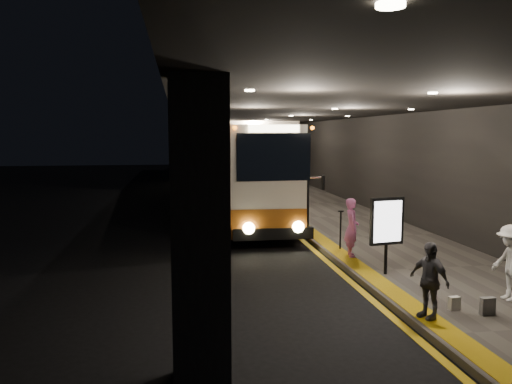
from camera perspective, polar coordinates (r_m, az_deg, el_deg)
ground at (r=15.48m, az=-2.03°, el=-6.84°), size 90.00×90.00×0.00m
lane_line_white at (r=20.27m, az=-8.79°, el=-3.67°), size 0.12×50.00×0.01m
kerb_stripe_yellow at (r=20.68m, az=2.80°, el=-3.39°), size 0.18×50.00×0.01m
sidewalk at (r=21.28m, az=9.15°, el=-2.99°), size 4.50×50.00×0.15m
tactile_strip at (r=20.76m, az=4.15°, el=-2.94°), size 0.50×50.00×0.01m
terminal_wall at (r=21.80m, az=14.95°, el=4.83°), size 0.10×50.00×6.00m
support_columns at (r=19.00m, az=-8.00°, el=2.33°), size 0.80×24.80×4.40m
canopy at (r=20.42m, az=3.29°, el=9.42°), size 9.00×50.00×0.40m
coach_main at (r=21.15m, az=-1.11°, el=1.93°), size 3.08×12.58×3.89m
coach_second at (r=30.35m, az=-3.51°, el=3.09°), size 3.18×11.63×3.61m
coach_third at (r=44.01m, az=-5.40°, el=4.29°), size 2.99×12.16×3.79m
passenger_boarding at (r=14.37m, az=10.88°, el=-4.00°), size 0.48×0.66×1.66m
passenger_waiting_white at (r=11.72m, az=27.07°, el=-7.22°), size 0.48×1.03×1.59m
passenger_waiting_grey at (r=10.03m, az=19.17°, el=-9.49°), size 0.74×0.96×1.47m
bag_polka at (r=10.78m, az=24.94°, el=-11.74°), size 0.29×0.14×0.34m
bag_plain at (r=10.82m, az=21.71°, el=-11.73°), size 0.23×0.15×0.27m
info_sign at (r=12.67m, az=14.73°, el=-3.40°), size 0.91×0.27×1.92m
stanchion_post at (r=15.24m, az=9.63°, el=-4.33°), size 0.05×0.05×1.16m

